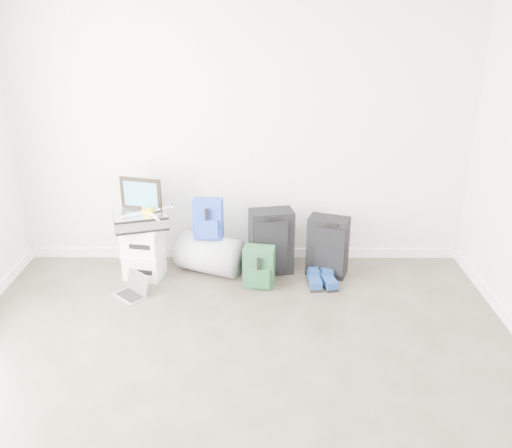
{
  "coord_description": "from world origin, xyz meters",
  "views": [
    {
      "loc": [
        0.16,
        -2.7,
        2.5
      ],
      "look_at": [
        0.13,
        1.9,
        0.62
      ],
      "focal_mm": 38.0,
      "sensor_mm": 36.0,
      "label": 1
    }
  ],
  "objects_px": {
    "large_suitcase": "(271,242)",
    "laptop": "(133,290)",
    "boxes_stack": "(143,252)",
    "briefcase": "(141,220)",
    "carry_on": "(328,247)",
    "duffel_bag": "(210,254)"
  },
  "relations": [
    {
      "from": "duffel_bag",
      "to": "briefcase",
      "type": "bearing_deg",
      "value": -146.29
    },
    {
      "from": "duffel_bag",
      "to": "large_suitcase",
      "type": "bearing_deg",
      "value": 24.57
    },
    {
      "from": "briefcase",
      "to": "large_suitcase",
      "type": "height_order",
      "value": "briefcase"
    },
    {
      "from": "briefcase",
      "to": "duffel_bag",
      "type": "relative_size",
      "value": 0.78
    },
    {
      "from": "duffel_bag",
      "to": "laptop",
      "type": "bearing_deg",
      "value": -119.87
    },
    {
      "from": "large_suitcase",
      "to": "carry_on",
      "type": "xyz_separation_m",
      "value": [
        0.55,
        -0.06,
        -0.02
      ]
    },
    {
      "from": "boxes_stack",
      "to": "carry_on",
      "type": "height_order",
      "value": "carry_on"
    },
    {
      "from": "boxes_stack",
      "to": "briefcase",
      "type": "relative_size",
      "value": 1.09
    },
    {
      "from": "briefcase",
      "to": "laptop",
      "type": "height_order",
      "value": "briefcase"
    },
    {
      "from": "large_suitcase",
      "to": "laptop",
      "type": "height_order",
      "value": "large_suitcase"
    },
    {
      "from": "large_suitcase",
      "to": "laptop",
      "type": "distance_m",
      "value": 1.4
    },
    {
      "from": "large_suitcase",
      "to": "laptop",
      "type": "bearing_deg",
      "value": -169.44
    },
    {
      "from": "boxes_stack",
      "to": "large_suitcase",
      "type": "relative_size",
      "value": 0.81
    },
    {
      "from": "boxes_stack",
      "to": "laptop",
      "type": "bearing_deg",
      "value": -85.23
    },
    {
      "from": "laptop",
      "to": "boxes_stack",
      "type": "bearing_deg",
      "value": 127.45
    },
    {
      "from": "boxes_stack",
      "to": "laptop",
      "type": "distance_m",
      "value": 0.44
    },
    {
      "from": "carry_on",
      "to": "boxes_stack",
      "type": "bearing_deg",
      "value": -158.18
    },
    {
      "from": "boxes_stack",
      "to": "briefcase",
      "type": "distance_m",
      "value": 0.33
    },
    {
      "from": "carry_on",
      "to": "laptop",
      "type": "relative_size",
      "value": 1.66
    },
    {
      "from": "large_suitcase",
      "to": "laptop",
      "type": "xyz_separation_m",
      "value": [
        -1.28,
        -0.49,
        -0.27
      ]
    },
    {
      "from": "large_suitcase",
      "to": "carry_on",
      "type": "distance_m",
      "value": 0.56
    },
    {
      "from": "briefcase",
      "to": "duffel_bag",
      "type": "height_order",
      "value": "briefcase"
    }
  ]
}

